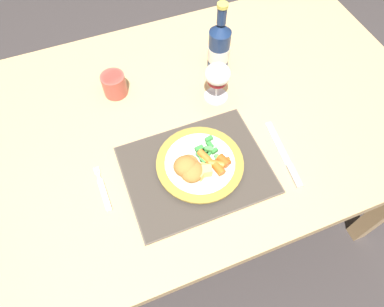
{
  "coord_description": "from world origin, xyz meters",
  "views": [
    {
      "loc": [
        -0.22,
        -0.59,
        1.55
      ],
      "look_at": [
        -0.05,
        -0.15,
        0.78
      ],
      "focal_mm": 32.0,
      "sensor_mm": 36.0,
      "label": 1
    }
  ],
  "objects_px": {
    "dining_table": "(189,131)",
    "dinner_plate": "(200,164)",
    "bottle": "(219,47)",
    "table_knife": "(286,159)",
    "wine_glass": "(218,76)",
    "fork": "(104,191)",
    "drinking_cup": "(114,84)"
  },
  "relations": [
    {
      "from": "fork",
      "to": "wine_glass",
      "type": "distance_m",
      "value": 0.45
    },
    {
      "from": "dining_table",
      "to": "drinking_cup",
      "type": "xyz_separation_m",
      "value": [
        -0.18,
        0.16,
        0.12
      ]
    },
    {
      "from": "dinner_plate",
      "to": "fork",
      "type": "height_order",
      "value": "dinner_plate"
    },
    {
      "from": "table_knife",
      "to": "bottle",
      "type": "relative_size",
      "value": 0.93
    },
    {
      "from": "table_knife",
      "to": "bottle",
      "type": "bearing_deg",
      "value": 94.88
    },
    {
      "from": "wine_glass",
      "to": "dining_table",
      "type": "bearing_deg",
      "value": -161.13
    },
    {
      "from": "table_knife",
      "to": "drinking_cup",
      "type": "distance_m",
      "value": 0.55
    },
    {
      "from": "table_knife",
      "to": "dinner_plate",
      "type": "bearing_deg",
      "value": 164.32
    },
    {
      "from": "dining_table",
      "to": "dinner_plate",
      "type": "height_order",
      "value": "dinner_plate"
    },
    {
      "from": "dining_table",
      "to": "bottle",
      "type": "distance_m",
      "value": 0.28
    },
    {
      "from": "dinner_plate",
      "to": "bottle",
      "type": "height_order",
      "value": "bottle"
    },
    {
      "from": "dinner_plate",
      "to": "drinking_cup",
      "type": "xyz_separation_m",
      "value": [
        -0.14,
        0.34,
        0.02
      ]
    },
    {
      "from": "fork",
      "to": "table_knife",
      "type": "distance_m",
      "value": 0.49
    },
    {
      "from": "dining_table",
      "to": "wine_glass",
      "type": "bearing_deg",
      "value": 18.87
    },
    {
      "from": "bottle",
      "to": "drinking_cup",
      "type": "height_order",
      "value": "bottle"
    },
    {
      "from": "dinner_plate",
      "to": "table_knife",
      "type": "bearing_deg",
      "value": -15.68
    },
    {
      "from": "fork",
      "to": "table_knife",
      "type": "height_order",
      "value": "table_knife"
    },
    {
      "from": "dining_table",
      "to": "dinner_plate",
      "type": "distance_m",
      "value": 0.21
    },
    {
      "from": "drinking_cup",
      "to": "dining_table",
      "type": "bearing_deg",
      "value": -42.93
    },
    {
      "from": "drinking_cup",
      "to": "fork",
      "type": "bearing_deg",
      "value": -110.43
    },
    {
      "from": "table_knife",
      "to": "drinking_cup",
      "type": "bearing_deg",
      "value": 132.36
    },
    {
      "from": "dining_table",
      "to": "bottle",
      "type": "height_order",
      "value": "bottle"
    },
    {
      "from": "dinner_plate",
      "to": "fork",
      "type": "bearing_deg",
      "value": 174.94
    },
    {
      "from": "fork",
      "to": "bottle",
      "type": "height_order",
      "value": "bottle"
    },
    {
      "from": "fork",
      "to": "wine_glass",
      "type": "bearing_deg",
      "value": 25.41
    },
    {
      "from": "dinner_plate",
      "to": "dining_table",
      "type": "bearing_deg",
      "value": 78.72
    },
    {
      "from": "dinner_plate",
      "to": "bottle",
      "type": "xyz_separation_m",
      "value": [
        0.19,
        0.33,
        0.07
      ]
    },
    {
      "from": "fork",
      "to": "table_knife",
      "type": "xyz_separation_m",
      "value": [
        0.49,
        -0.09,
        0.0
      ]
    },
    {
      "from": "wine_glass",
      "to": "bottle",
      "type": "height_order",
      "value": "bottle"
    },
    {
      "from": "dining_table",
      "to": "table_knife",
      "type": "height_order",
      "value": "table_knife"
    },
    {
      "from": "dinner_plate",
      "to": "bottle",
      "type": "distance_m",
      "value": 0.39
    },
    {
      "from": "wine_glass",
      "to": "bottle",
      "type": "relative_size",
      "value": 0.54
    }
  ]
}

